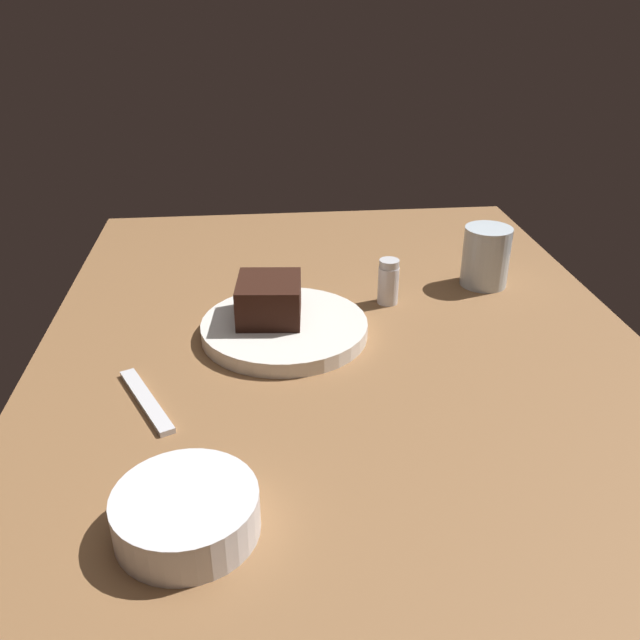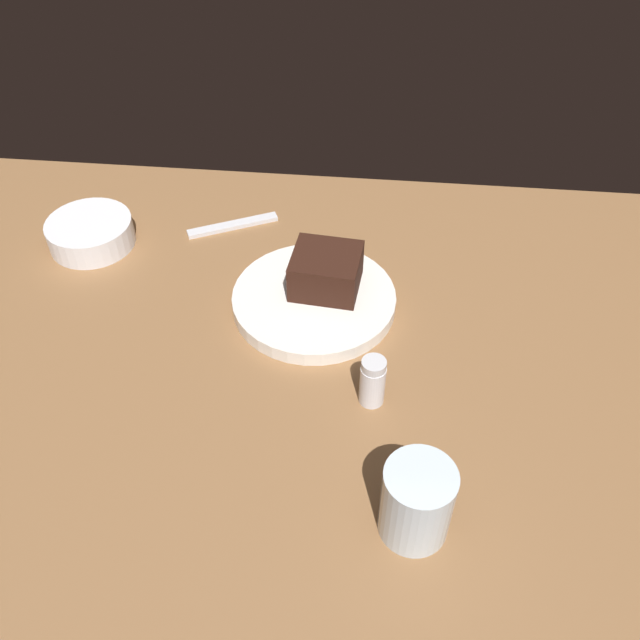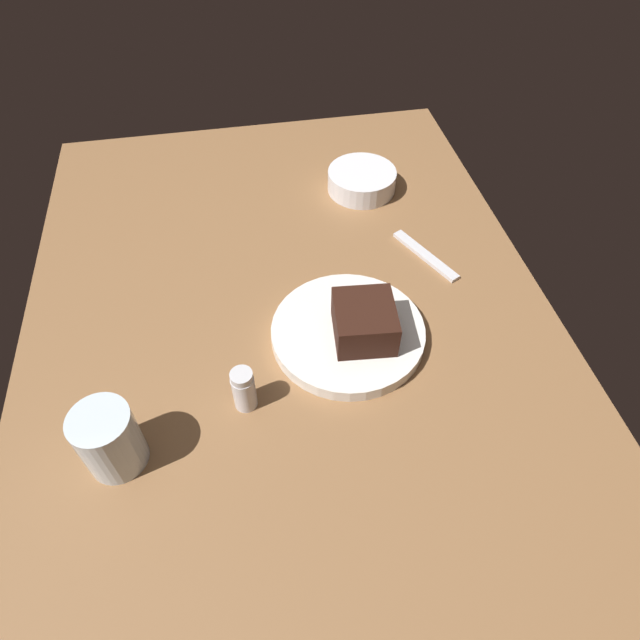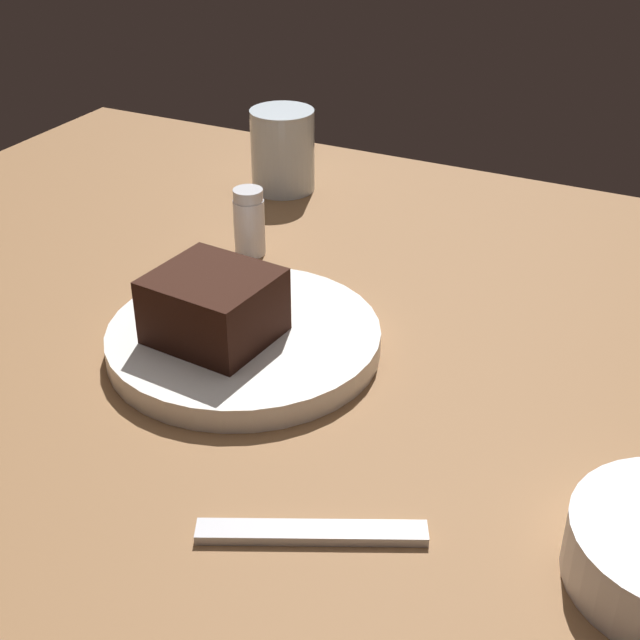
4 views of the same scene
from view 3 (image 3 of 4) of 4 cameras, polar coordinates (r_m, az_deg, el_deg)
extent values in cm
cube|color=brown|center=(88.04, -2.95, -0.60)|extent=(120.00, 84.00, 3.00)
cylinder|color=white|center=(83.77, 2.92, -1.34)|extent=(23.47, 23.47, 2.14)
cube|color=black|center=(80.18, 4.65, -0.18)|extent=(10.29, 9.64, 5.73)
cylinder|color=silver|center=(75.75, -7.91, -7.41)|extent=(3.22, 3.22, 5.93)
cylinder|color=silver|center=(72.83, -8.20, -5.86)|extent=(3.06, 3.06, 1.20)
cylinder|color=silver|center=(73.88, -21.14, -11.56)|extent=(7.61, 7.61, 9.78)
cylinder|color=silver|center=(111.52, 4.37, 14.31)|extent=(13.39, 13.39, 4.18)
cube|color=silver|center=(98.55, 10.92, 6.64)|extent=(14.30, 8.12, 0.70)
camera|label=1|loc=(1.38, -4.22, 40.71)|focal=37.64mm
camera|label=2|loc=(0.72, -73.44, 20.85)|focal=38.36mm
camera|label=4|loc=(1.13, 32.33, 30.76)|focal=49.68mm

